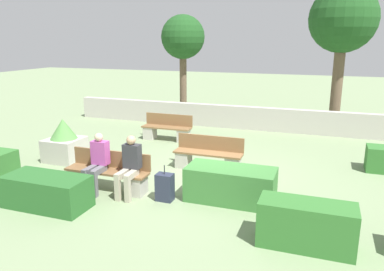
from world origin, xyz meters
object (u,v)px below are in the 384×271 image
at_px(suitcase, 165,187).
at_px(planter_corner_left, 64,142).
at_px(bench_right_side, 167,131).
at_px(person_seated_man, 97,160).
at_px(bench_front, 108,175).
at_px(tree_center_left, 343,21).
at_px(tree_leftmost, 183,39).
at_px(person_seated_woman, 129,163).
at_px(bench_left_side, 208,157).

bearing_deg(suitcase, planter_corner_left, 157.40).
distance_m(bench_right_side, suitcase, 5.02).
height_order(person_seated_man, planter_corner_left, person_seated_man).
xyz_separation_m(bench_front, bench_right_side, (-0.46, 4.50, -0.01)).
height_order(planter_corner_left, tree_center_left, tree_center_left).
xyz_separation_m(person_seated_man, tree_leftmost, (-1.14, 8.41, 2.66)).
relative_size(person_seated_man, suitcase, 1.67).
bearing_deg(suitcase, bench_front, 175.07).
distance_m(person_seated_woman, planter_corner_left, 3.40).
bearing_deg(bench_front, suitcase, -4.93).
relative_size(bench_left_side, planter_corner_left, 1.51).
height_order(person_seated_man, tree_leftmost, tree_leftmost).
bearing_deg(person_seated_man, bench_left_side, 49.55).
bearing_deg(planter_corner_left, person_seated_man, -36.48).
bearing_deg(person_seated_woman, planter_corner_left, 151.80).
xyz_separation_m(planter_corner_left, suitcase, (3.81, -1.59, -0.24)).
height_order(bench_front, bench_right_side, same).
xyz_separation_m(bench_right_side, suitcase, (1.95, -4.63, -0.03)).
distance_m(bench_front, person_seated_man, 0.45).
distance_m(bench_front, bench_right_side, 4.52).
distance_m(bench_right_side, tree_center_left, 7.73).
height_order(suitcase, tree_leftmost, tree_leftmost).
bearing_deg(bench_right_side, person_seated_man, -97.84).
xyz_separation_m(bench_front, person_seated_woman, (0.66, -0.14, 0.40)).
distance_m(bench_right_side, person_seated_woman, 4.79).
bearing_deg(suitcase, bench_right_side, 112.84).
relative_size(person_seated_woman, tree_leftmost, 0.31).
distance_m(tree_leftmost, tree_center_left, 6.31).
bearing_deg(suitcase, bench_left_side, 82.85).
bearing_deg(suitcase, tree_center_left, 68.12).
height_order(bench_front, tree_leftmost, tree_leftmost).
bearing_deg(suitcase, person_seated_man, -179.40).
xyz_separation_m(bench_left_side, tree_leftmost, (-3.07, 6.16, 3.06)).
bearing_deg(tree_leftmost, bench_right_side, -77.50).
height_order(bench_left_side, person_seated_man, person_seated_man).
xyz_separation_m(bench_right_side, person_seated_man, (0.31, -4.64, 0.40)).
xyz_separation_m(planter_corner_left, tree_leftmost, (1.03, 6.81, 2.86)).
bearing_deg(suitcase, person_seated_woman, -178.97).
distance_m(bench_left_side, tree_leftmost, 7.53).
xyz_separation_m(bench_left_side, tree_center_left, (3.20, 6.44, 3.70)).
bearing_deg(planter_corner_left, suitcase, -22.60).
distance_m(person_seated_man, tree_center_left, 10.62).
height_order(bench_left_side, person_seated_woman, person_seated_woman).
relative_size(planter_corner_left, suitcase, 1.52).
bearing_deg(planter_corner_left, tree_leftmost, 81.42).
height_order(bench_right_side, tree_center_left, tree_center_left).
xyz_separation_m(suitcase, tree_leftmost, (-2.78, 8.40, 3.10)).
bearing_deg(bench_left_side, person_seated_man, -127.36).
relative_size(tree_leftmost, tree_center_left, 0.82).
xyz_separation_m(bench_left_side, planter_corner_left, (-4.09, -0.65, 0.20)).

